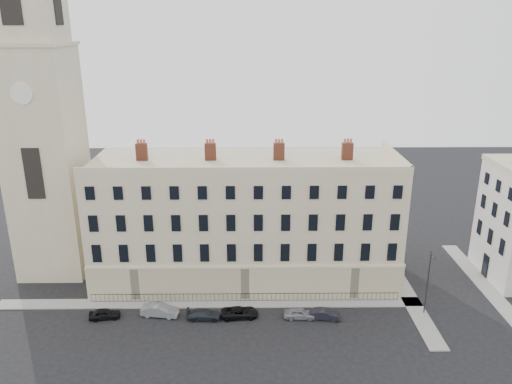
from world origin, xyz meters
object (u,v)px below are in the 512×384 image
car_e (300,313)px  car_f (325,314)px  streetlamp (428,280)px  car_a (105,314)px  car_d (240,312)px  car_c (204,314)px  car_b (160,310)px

car_e → car_f: size_ratio=1.02×
car_f → streetlamp: streetlamp is taller
car_a → streetlamp: (34.71, 0.48, 3.61)m
car_e → streetlamp: size_ratio=0.46×
car_a → car_d: car_a is taller
car_c → car_f: (13.00, -0.14, 0.01)m
car_b → streetlamp: size_ratio=0.54×
car_c → car_f: size_ratio=1.12×
car_b → car_c: size_ratio=1.08×
car_f → streetlamp: bearing=-76.5°
car_d → car_b: bearing=82.2°
car_a → car_b: size_ratio=0.81×
car_c → car_d: car_d is taller
car_a → car_b: (5.86, 0.46, 0.11)m
car_b → car_c: car_b is taller
car_e → streetlamp: (13.73, 0.66, 3.58)m
car_e → streetlamp: 14.20m
car_a → car_d: size_ratio=0.82×
car_a → car_b: car_b is taller
car_d → car_e: 6.46m
car_b → car_c: (4.84, -0.70, -0.12)m
car_d → car_f: bearing=-98.5°
car_c → car_f: bearing=-89.1°
car_d → car_e: (6.45, -0.30, 0.03)m
car_f → car_d: bearing=96.0°
streetlamp → car_d: bearing=169.7°
car_a → car_d: (14.53, 0.12, -0.00)m
car_a → car_e: 20.98m
car_b → car_e: (15.12, -0.65, -0.08)m
car_d → car_e: car_e is taller
car_d → car_a: bearing=85.0°
car_a → car_e: car_e is taller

